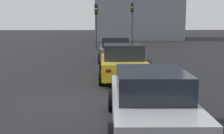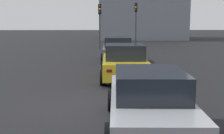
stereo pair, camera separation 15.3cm
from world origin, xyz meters
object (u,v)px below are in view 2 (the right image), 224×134
object	(u,v)px
car_grey_left_lead	(118,50)
car_yellow_left_second	(124,63)
traffic_light_near_left	(100,17)
car_silver_left_third	(148,100)
traffic_light_near_right	(136,15)

from	to	relation	value
car_grey_left_lead	car_yellow_left_second	size ratio (longest dim) A/B	1.02
car_grey_left_lead	traffic_light_near_left	bearing A→B (deg)	9.97
traffic_light_near_left	car_grey_left_lead	bearing A→B (deg)	2.10
traffic_light_near_left	car_silver_left_third	bearing A→B (deg)	-2.59
car_silver_left_third	traffic_light_near_left	distance (m)	20.90
car_yellow_left_second	car_silver_left_third	world-z (taller)	car_yellow_left_second
car_grey_left_lead	car_yellow_left_second	distance (m)	6.24
car_grey_left_lead	traffic_light_near_right	bearing A→B (deg)	-10.46
car_yellow_left_second	car_silver_left_third	distance (m)	6.19
car_silver_left_third	traffic_light_near_right	size ratio (longest dim) A/B	1.09
traffic_light_near_left	traffic_light_near_right	xyz separation A→B (m)	(2.73, -3.56, 0.20)
traffic_light_near_left	traffic_light_near_right	distance (m)	4.49
car_grey_left_lead	car_silver_left_third	xyz separation A→B (m)	(-12.43, -0.19, -0.04)
car_silver_left_third	traffic_light_near_left	size ratio (longest dim) A/B	1.17
car_yellow_left_second	traffic_light_near_right	xyz separation A→B (m)	(17.27, -2.25, 2.37)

